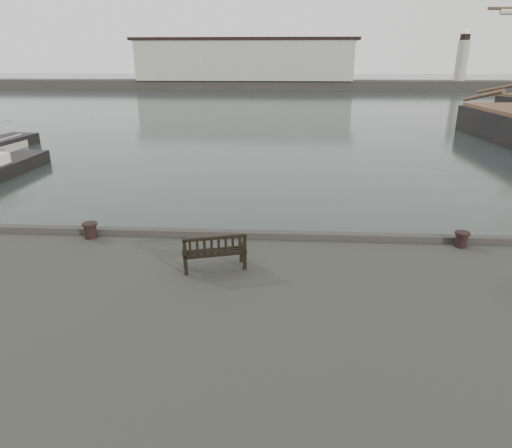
{
  "coord_description": "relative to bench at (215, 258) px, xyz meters",
  "views": [
    {
      "loc": [
        1.21,
        -12.59,
        6.52
      ],
      "look_at": [
        0.43,
        -0.5,
        2.1
      ],
      "focal_mm": 32.0,
      "sensor_mm": 36.0,
      "label": 1
    }
  ],
  "objects": [
    {
      "name": "breakwater",
      "position": [
        -4.07,
        94.33,
        2.45
      ],
      "size": [
        140.0,
        9.5,
        12.2
      ],
      "color": "#383530",
      "rests_on": "ground"
    },
    {
      "name": "bollard_left",
      "position": [
        -3.93,
        1.83,
        -0.06
      ],
      "size": [
        0.58,
        0.58,
        0.46
      ],
      "primitive_type": "cylinder",
      "rotation": [
        0.0,
        0.0,
        0.43
      ],
      "color": "black",
      "rests_on": "quay"
    },
    {
      "name": "ground",
      "position": [
        0.49,
        2.33,
        -1.85
      ],
      "size": [
        400.0,
        400.0,
        0.0
      ],
      "primitive_type": "plane",
      "color": "black",
      "rests_on": "ground"
    },
    {
      "name": "bollard_right",
      "position": [
        6.65,
        1.83,
        -0.07
      ],
      "size": [
        0.41,
        0.41,
        0.43
      ],
      "primitive_type": "cylinder",
      "rotation": [
        0.0,
        0.0,
        -0.0
      ],
      "color": "black",
      "rests_on": "quay"
    },
    {
      "name": "bench",
      "position": [
        0.0,
        0.0,
        0.0
      ],
      "size": [
        1.65,
        0.96,
        0.9
      ],
      "rotation": [
        0.0,
        0.0,
        0.29
      ],
      "color": "black",
      "rests_on": "quay"
    }
  ]
}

